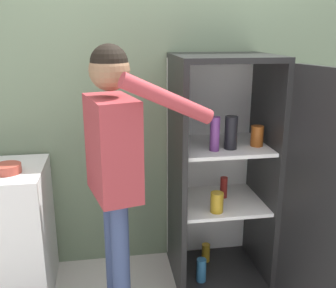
# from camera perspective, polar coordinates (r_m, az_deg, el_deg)

# --- Properties ---
(wall_back) EXTENTS (7.00, 0.06, 2.55)m
(wall_back) POSITION_cam_1_polar(r_m,az_deg,el_deg) (2.87, -0.64, 6.98)
(wall_back) COLOR gray
(wall_back) RESTS_ON ground_plane
(refrigerator) EXTENTS (0.89, 1.22, 1.59)m
(refrigerator) POSITION_cam_1_polar(r_m,az_deg,el_deg) (2.69, 10.32, -4.64)
(refrigerator) COLOR black
(refrigerator) RESTS_ON ground_plane
(person) EXTENTS (0.72, 0.54, 1.67)m
(person) POSITION_cam_1_polar(r_m,az_deg,el_deg) (2.26, -7.80, -1.13)
(person) COLOR #384770
(person) RESTS_ON ground_plane
(counter) EXTENTS (0.64, 0.57, 0.89)m
(counter) POSITION_cam_1_polar(r_m,az_deg,el_deg) (2.88, -23.25, -11.81)
(counter) COLOR white
(counter) RESTS_ON ground_plane
(bowl) EXTENTS (0.16, 0.16, 0.06)m
(bowl) POSITION_cam_1_polar(r_m,az_deg,el_deg) (2.60, -22.24, -3.33)
(bowl) COLOR #B24738
(bowl) RESTS_ON counter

